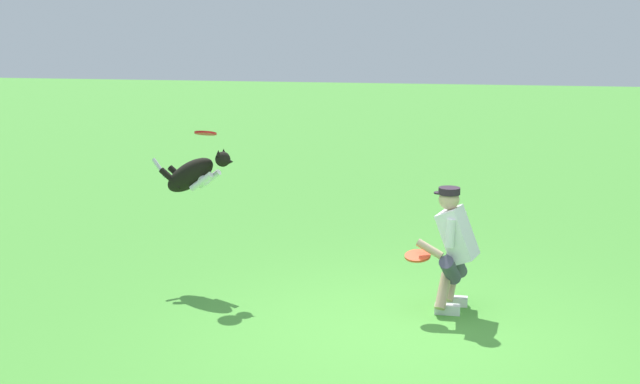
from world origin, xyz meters
TOP-DOWN VIEW (x-y plane):
  - ground_plane at (0.00, 0.00)m, footprint 60.00×60.00m
  - person at (-0.46, -0.83)m, footprint 0.66×0.66m
  - dog at (2.48, -1.36)m, footprint 1.07×0.46m
  - frisbee_flying at (2.30, -1.28)m, footprint 0.33×0.32m
  - frisbee_held at (-0.11, -0.68)m, footprint 0.37×0.37m

SIDE VIEW (x-z plane):
  - ground_plane at x=0.00m, z-range 0.00..0.00m
  - frisbee_held at x=-0.11m, z-range 0.56..0.66m
  - person at x=-0.46m, z-range 0.05..1.34m
  - dog at x=2.48m, z-range 0.93..1.55m
  - frisbee_flying at x=2.30m, z-range 1.67..1.78m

